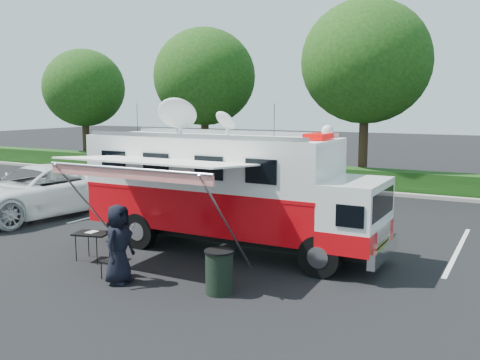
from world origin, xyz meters
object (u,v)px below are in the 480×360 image
object	(u,v)px
white_suv	(39,216)
folding_table	(92,234)
trash_bin	(219,272)
command_truck	(229,189)

from	to	relation	value
white_suv	folding_table	xyz separation A→B (m)	(5.64, -3.20, 0.69)
folding_table	trash_bin	size ratio (longest dim) A/B	1.06
folding_table	trash_bin	bearing A→B (deg)	-7.18
command_truck	white_suv	bearing A→B (deg)	175.33
command_truck	trash_bin	size ratio (longest dim) A/B	8.83
white_suv	command_truck	bearing A→B (deg)	4.95
white_suv	trash_bin	world-z (taller)	trash_bin
trash_bin	white_suv	bearing A→B (deg)	159.10
command_truck	white_suv	xyz separation A→B (m)	(-8.25, 0.67, -1.72)
white_suv	trash_bin	size ratio (longest dim) A/B	6.87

